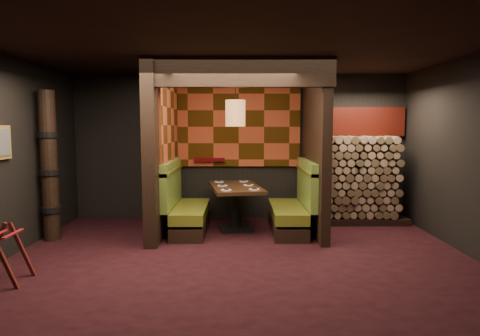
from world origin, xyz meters
name	(u,v)px	position (x,y,z in m)	size (l,w,h in m)	color
floor	(240,262)	(0.00, 0.00, -0.01)	(6.50, 5.50, 0.02)	black
ceiling	(240,47)	(0.00, 0.00, 2.86)	(6.50, 5.50, 0.02)	black
wall_back	(240,147)	(0.00, 2.76, 1.43)	(6.50, 0.02, 2.85)	black
wall_front	(240,187)	(0.00, -2.76, 1.43)	(6.50, 0.02, 2.85)	black
partition_left	(162,150)	(-1.35, 1.65, 1.43)	(0.20, 2.20, 2.85)	black
partition_right	(315,150)	(1.30, 1.70, 1.43)	(0.15, 2.10, 2.85)	black
header_beam	(238,72)	(-0.02, 0.70, 2.63)	(2.85, 0.18, 0.44)	black
tapa_back_panel	(239,127)	(-0.02, 2.71, 1.82)	(2.40, 0.06, 1.55)	#AF4325
tapa_side_panel	(170,125)	(-1.23, 1.82, 1.85)	(0.04, 1.85, 1.45)	#AF4325
lacquer_shelf	(209,160)	(-0.60, 2.65, 1.18)	(0.60, 0.12, 0.07)	#52050C
booth_bench_left	(185,209)	(-0.96, 1.65, 0.40)	(0.68, 1.60, 1.14)	black
booth_bench_right	(293,209)	(0.93, 1.65, 0.40)	(0.68, 1.60, 1.14)	black
dining_table	(235,199)	(-0.08, 1.77, 0.55)	(1.05, 1.61, 0.79)	black
place_settings	(235,185)	(-0.08, 1.77, 0.80)	(0.81, 1.27, 0.03)	white
pendant_lamp	(235,113)	(-0.08, 1.72, 2.06)	(0.34, 0.34, 1.02)	#AD6B3A
framed_picture	(3,142)	(-3.22, 0.10, 1.62)	(0.05, 0.36, 0.46)	olive
luggage_rack	(0,253)	(-2.84, -0.79, 0.36)	(0.67, 0.47, 0.72)	#481512
totem_column	(49,167)	(-3.05, 1.10, 1.19)	(0.31, 0.31, 2.40)	black
firewood_stack	(360,180)	(2.29, 2.35, 0.82)	(1.73, 0.70, 1.64)	black
mosaic_header	(357,122)	(2.29, 2.68, 1.92)	(1.83, 0.10, 0.56)	maroon
bay_front_post	(317,149)	(1.39, 1.96, 1.43)	(0.08, 0.08, 2.85)	black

